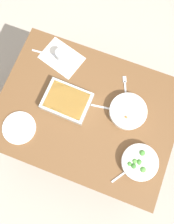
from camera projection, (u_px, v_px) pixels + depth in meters
ground_plane at (87, 130)px, 2.31m from camera, size 6.00×6.00×0.00m
dining_table at (87, 115)px, 1.68m from camera, size 1.20×0.90×0.74m
placemat at (62, 58)px, 1.69m from camera, size 0.32×0.27×0.00m
stew_bowl at (128, 111)px, 1.56m from camera, size 0.25×0.25×0.06m
broccoli_bowl at (139, 162)px, 1.49m from camera, size 0.23×0.23×0.07m
baking_dish at (67, 101)px, 1.58m from camera, size 0.31×0.23×0.06m
drink_cup at (61, 55)px, 1.65m from camera, size 0.07×0.07×0.08m
side_plate at (19, 128)px, 1.56m from camera, size 0.22×0.22×0.01m
spoon_by_stew at (108, 108)px, 1.60m from camera, size 0.18×0.05×0.01m
spoon_by_broccoli at (126, 171)px, 1.50m from camera, size 0.11×0.16×0.01m
spoon_spare at (47, 54)px, 1.69m from camera, size 0.18×0.03×0.01m
fork_on_table at (125, 86)px, 1.63m from camera, size 0.09×0.17×0.01m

